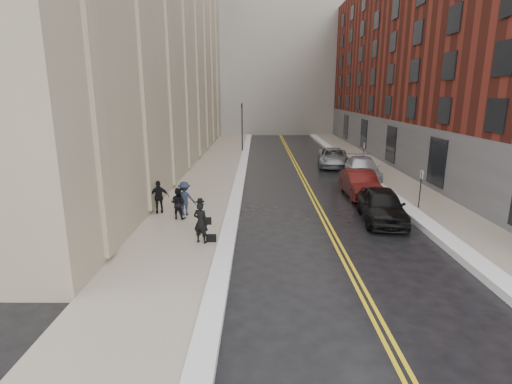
{
  "coord_description": "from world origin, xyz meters",
  "views": [
    {
      "loc": [
        -0.88,
        -13.01,
        6.25
      ],
      "look_at": [
        -0.98,
        5.66,
        1.6
      ],
      "focal_mm": 28.0,
      "sensor_mm": 36.0,
      "label": 1
    }
  ],
  "objects_px": {
    "pedestrian_a": "(178,203)",
    "pedestrian_c": "(159,197)",
    "car_maroon": "(360,184)",
    "car_black": "(382,205)",
    "pedestrian_main": "(201,222)",
    "car_silver_far": "(333,157)",
    "car_silver_near": "(362,169)",
    "pedestrian_b": "(185,198)"
  },
  "relations": [
    {
      "from": "car_maroon",
      "to": "pedestrian_main",
      "type": "bearing_deg",
      "value": -136.31
    },
    {
      "from": "pedestrian_main",
      "to": "pedestrian_c",
      "type": "height_order",
      "value": "pedestrian_main"
    },
    {
      "from": "car_silver_near",
      "to": "car_silver_far",
      "type": "xyz_separation_m",
      "value": [
        -1.1,
        5.66,
        -0.04
      ]
    },
    {
      "from": "pedestrian_a",
      "to": "pedestrian_b",
      "type": "relative_size",
      "value": 0.9
    },
    {
      "from": "pedestrian_c",
      "to": "pedestrian_a",
      "type": "bearing_deg",
      "value": 122.98
    },
    {
      "from": "car_silver_near",
      "to": "pedestrian_a",
      "type": "xyz_separation_m",
      "value": [
        -11.65,
        -9.92,
        0.13
      ]
    },
    {
      "from": "car_maroon",
      "to": "pedestrian_a",
      "type": "bearing_deg",
      "value": -154.0
    },
    {
      "from": "car_silver_far",
      "to": "pedestrian_c",
      "type": "xyz_separation_m",
      "value": [
        -11.71,
        -14.63,
        0.24
      ]
    },
    {
      "from": "pedestrian_main",
      "to": "pedestrian_b",
      "type": "distance_m",
      "value": 4.11
    },
    {
      "from": "car_black",
      "to": "car_silver_near",
      "type": "distance_m",
      "value": 9.91
    },
    {
      "from": "car_black",
      "to": "pedestrian_b",
      "type": "xyz_separation_m",
      "value": [
        -9.91,
        0.47,
        0.2
      ]
    },
    {
      "from": "pedestrian_b",
      "to": "car_silver_near",
      "type": "bearing_deg",
      "value": -136.15
    },
    {
      "from": "pedestrian_a",
      "to": "pedestrian_b",
      "type": "bearing_deg",
      "value": -94.12
    },
    {
      "from": "car_silver_near",
      "to": "pedestrian_a",
      "type": "height_order",
      "value": "pedestrian_a"
    },
    {
      "from": "car_silver_far",
      "to": "pedestrian_c",
      "type": "distance_m",
      "value": 18.74
    },
    {
      "from": "car_silver_far",
      "to": "pedestrian_c",
      "type": "bearing_deg",
      "value": -122.0
    },
    {
      "from": "pedestrian_main",
      "to": "car_black",
      "type": "bearing_deg",
      "value": -138.98
    },
    {
      "from": "car_maroon",
      "to": "car_silver_near",
      "type": "xyz_separation_m",
      "value": [
        1.39,
        4.87,
        0.01
      ]
    },
    {
      "from": "car_silver_near",
      "to": "pedestrian_c",
      "type": "bearing_deg",
      "value": -138.05
    },
    {
      "from": "car_maroon",
      "to": "car_silver_far",
      "type": "distance_m",
      "value": 10.53
    },
    {
      "from": "car_maroon",
      "to": "pedestrian_c",
      "type": "xyz_separation_m",
      "value": [
        -11.42,
        -4.11,
        0.21
      ]
    },
    {
      "from": "car_silver_far",
      "to": "pedestrian_a",
      "type": "bearing_deg",
      "value": -117.45
    },
    {
      "from": "car_black",
      "to": "car_silver_far",
      "type": "bearing_deg",
      "value": 93.94
    },
    {
      "from": "car_silver_far",
      "to": "pedestrian_c",
      "type": "height_order",
      "value": "pedestrian_c"
    },
    {
      "from": "pedestrian_main",
      "to": "car_maroon",
      "type": "bearing_deg",
      "value": -116.86
    },
    {
      "from": "pedestrian_a",
      "to": "pedestrian_b",
      "type": "distance_m",
      "value": 0.64
    },
    {
      "from": "car_black",
      "to": "car_silver_far",
      "type": "relative_size",
      "value": 0.87
    },
    {
      "from": "car_black",
      "to": "pedestrian_main",
      "type": "height_order",
      "value": "pedestrian_main"
    },
    {
      "from": "pedestrian_a",
      "to": "pedestrian_c",
      "type": "xyz_separation_m",
      "value": [
        -1.16,
        0.94,
        0.07
      ]
    },
    {
      "from": "car_maroon",
      "to": "pedestrian_b",
      "type": "distance_m",
      "value": 10.98
    },
    {
      "from": "car_maroon",
      "to": "pedestrian_c",
      "type": "height_order",
      "value": "pedestrian_c"
    },
    {
      "from": "car_maroon",
      "to": "pedestrian_c",
      "type": "relative_size",
      "value": 2.84
    },
    {
      "from": "pedestrian_main",
      "to": "pedestrian_b",
      "type": "height_order",
      "value": "pedestrian_main"
    },
    {
      "from": "car_silver_far",
      "to": "car_maroon",
      "type": "bearing_deg",
      "value": -84.91
    },
    {
      "from": "car_silver_near",
      "to": "car_silver_far",
      "type": "distance_m",
      "value": 5.76
    },
    {
      "from": "car_maroon",
      "to": "car_silver_near",
      "type": "bearing_deg",
      "value": 73.89
    },
    {
      "from": "car_black",
      "to": "pedestrian_main",
      "type": "relative_size",
      "value": 2.73
    },
    {
      "from": "car_black",
      "to": "pedestrian_a",
      "type": "height_order",
      "value": "pedestrian_a"
    },
    {
      "from": "pedestrian_main",
      "to": "pedestrian_c",
      "type": "relative_size",
      "value": 1.03
    },
    {
      "from": "car_black",
      "to": "pedestrian_b",
      "type": "height_order",
      "value": "pedestrian_b"
    },
    {
      "from": "car_black",
      "to": "car_maroon",
      "type": "xyz_separation_m",
      "value": [
        0.13,
        4.93,
        -0.02
      ]
    },
    {
      "from": "pedestrian_main",
      "to": "pedestrian_a",
      "type": "distance_m",
      "value": 3.65
    }
  ]
}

